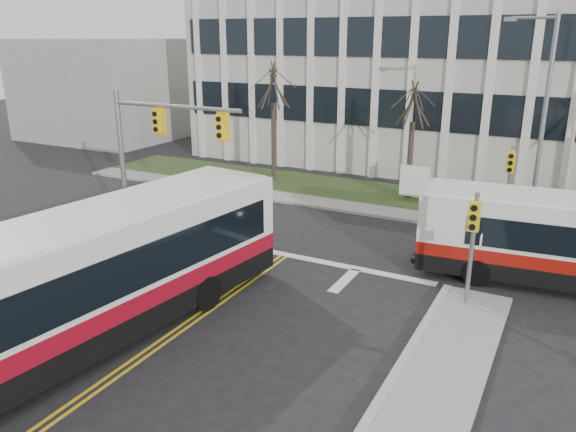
{
  "coord_description": "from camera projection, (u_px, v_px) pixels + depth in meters",
  "views": [
    {
      "loc": [
        9.73,
        -10.09,
        8.35
      ],
      "look_at": [
        0.61,
        7.21,
        2.0
      ],
      "focal_mm": 35.0,
      "sensor_mm": 36.0,
      "label": 1
    }
  ],
  "objects": [
    {
      "name": "ground",
      "position": [
        146.0,
        354.0,
        15.39
      ],
      "size": [
        120.0,
        120.0,
        0.0
      ],
      "primitive_type": "plane",
      "color": "black",
      "rests_on": "ground"
    },
    {
      "name": "sidewalk_cross",
      "position": [
        452.0,
        222.0,
        25.94
      ],
      "size": [
        44.0,
        1.6,
        0.14
      ],
      "primitive_type": "cube",
      "color": "#9E9B93",
      "rests_on": "ground"
    },
    {
      "name": "building_lawn",
      "position": [
        464.0,
        207.0,
        28.3
      ],
      "size": [
        44.0,
        5.0,
        0.12
      ],
      "primitive_type": "cube",
      "color": "#30441D",
      "rests_on": "ground"
    },
    {
      "name": "office_building",
      "position": [
        510.0,
        72.0,
        36.56
      ],
      "size": [
        40.0,
        16.0,
        12.0
      ],
      "primitive_type": "cube",
      "color": "beige",
      "rests_on": "ground"
    },
    {
      "name": "building_annex",
      "position": [
        114.0,
        88.0,
        47.55
      ],
      "size": [
        12.0,
        12.0,
        8.0
      ],
      "primitive_type": "cube",
      "color": "#9E9B93",
      "rests_on": "ground"
    },
    {
      "name": "mast_arm_signal",
      "position": [
        151.0,
        141.0,
        22.59
      ],
      "size": [
        6.11,
        0.38,
        6.2
      ],
      "color": "slate",
      "rests_on": "ground"
    },
    {
      "name": "signal_pole_near",
      "position": [
        473.0,
        234.0,
        17.23
      ],
      "size": [
        0.34,
        0.39,
        3.8
      ],
      "color": "slate",
      "rests_on": "ground"
    },
    {
      "name": "signal_pole_far",
      "position": [
        509.0,
        175.0,
        24.38
      ],
      "size": [
        0.34,
        0.39,
        3.8
      ],
      "color": "slate",
      "rests_on": "ground"
    },
    {
      "name": "streetlight",
      "position": [
        540.0,
        112.0,
        23.86
      ],
      "size": [
        2.15,
        0.25,
        9.2
      ],
      "color": "slate",
      "rests_on": "ground"
    },
    {
      "name": "directory_sign",
      "position": [
        414.0,
        182.0,
        28.64
      ],
      "size": [
        1.5,
        0.12,
        2.0
      ],
      "color": "slate",
      "rests_on": "ground"
    },
    {
      "name": "tree_left",
      "position": [
        273.0,
        87.0,
        31.49
      ],
      "size": [
        1.8,
        1.8,
        7.7
      ],
      "color": "#42352B",
      "rests_on": "ground"
    },
    {
      "name": "tree_mid",
      "position": [
        414.0,
        106.0,
        28.31
      ],
      "size": [
        1.8,
        1.8,
        6.82
      ],
      "color": "#42352B",
      "rests_on": "ground"
    },
    {
      "name": "bus_main",
      "position": [
        83.0,
        284.0,
        15.38
      ],
      "size": [
        4.59,
        13.91,
        3.64
      ],
      "primitive_type": null,
      "rotation": [
        0.0,
        0.0,
        -0.12
      ],
      "color": "silver",
      "rests_on": "ground"
    }
  ]
}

